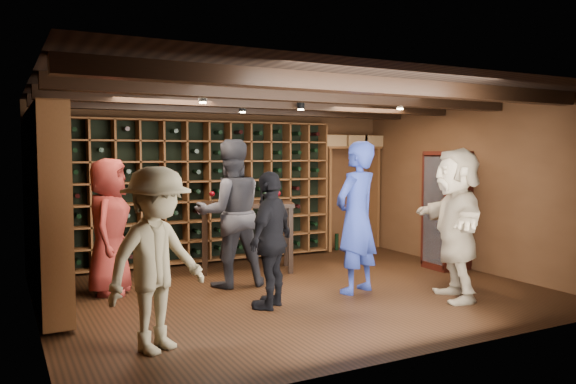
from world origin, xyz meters
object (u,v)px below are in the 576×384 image
display_cabinet (447,212)px  guest_khaki (157,260)px  man_grey_suit (230,213)px  man_blue_shirt (356,217)px  guest_beige (456,224)px  guest_red_floral (109,226)px  guest_woman_black (271,240)px  tasting_table (247,211)px

display_cabinet → guest_khaki: bearing=-162.4°
display_cabinet → man_grey_suit: man_grey_suit is taller
man_blue_shirt → guest_beige: (0.88, -0.81, -0.04)m
man_grey_suit → guest_red_floral: 1.53m
man_blue_shirt → guest_khaki: (-2.75, -0.93, -0.13)m
man_grey_suit → guest_khaki: size_ratio=1.18×
guest_khaki → guest_woman_black: bearing=0.7°
guest_khaki → tasting_table: guest_khaki is taller
man_grey_suit → tasting_table: 0.98m
guest_red_floral → guest_khaki: (0.02, -2.29, -0.03)m
man_grey_suit → display_cabinet: bearing=177.6°
guest_woman_black → guest_khaki: 1.70m
display_cabinet → guest_red_floral: 4.88m
display_cabinet → guest_beige: size_ratio=0.96×
man_blue_shirt → guest_khaki: bearing=-1.4°
man_blue_shirt → guest_beige: man_blue_shirt is taller
tasting_table → guest_khaki: bearing=-105.9°
man_blue_shirt → man_grey_suit: size_ratio=0.98×
guest_red_floral → tasting_table: guest_red_floral is taller
guest_khaki → tasting_table: (2.05, 2.77, 0.07)m
man_grey_suit → guest_red_floral: (-1.49, 0.31, -0.12)m
man_blue_shirt → guest_red_floral: size_ratio=1.12×
guest_red_floral → guest_woman_black: size_ratio=1.09×
tasting_table → man_blue_shirt: bearing=-48.5°
guest_red_floral → man_blue_shirt: bearing=-92.5°
man_blue_shirt → guest_woman_black: size_ratio=1.22×
man_blue_shirt → guest_red_floral: 3.08m
guest_beige → man_grey_suit: bearing=-106.1°
man_grey_suit → guest_woman_black: bearing=96.6°
man_grey_suit → guest_woman_black: 1.19m
man_grey_suit → guest_red_floral: man_grey_suit is taller
guest_woman_black → display_cabinet: bearing=153.2°
tasting_table → guest_red_floral: bearing=-146.3°
display_cabinet → guest_khaki: 5.04m
guest_woman_black → man_blue_shirt: bearing=146.8°
man_blue_shirt → guest_red_floral: bearing=-46.2°
guest_khaki → guest_beige: size_ratio=0.90×
man_blue_shirt → tasting_table: man_blue_shirt is taller
man_blue_shirt → man_grey_suit: man_grey_suit is taller
display_cabinet → guest_khaki: size_ratio=1.07×
guest_woman_black → guest_beige: guest_beige is taller
display_cabinet → guest_khaki: (-4.81, -1.52, -0.04)m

